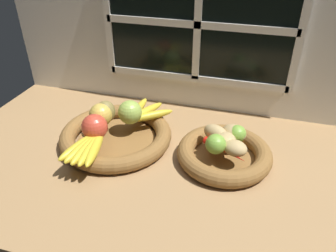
% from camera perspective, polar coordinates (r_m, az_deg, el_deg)
% --- Properties ---
extents(ground_plane, '(1.40, 0.90, 0.03)m').
position_cam_1_polar(ground_plane, '(1.02, 1.17, -4.83)').
color(ground_plane, '#9E774C').
extents(back_wall, '(1.40, 0.05, 0.55)m').
position_cam_1_polar(back_wall, '(1.14, 5.38, 16.02)').
color(back_wall, silver).
rests_on(back_wall, ground_plane).
extents(fruit_bowl_left, '(0.35, 0.35, 0.05)m').
position_cam_1_polar(fruit_bowl_left, '(1.04, -9.06, -1.68)').
color(fruit_bowl_left, brown).
rests_on(fruit_bowl_left, ground_plane).
extents(fruit_bowl_right, '(0.28, 0.28, 0.05)m').
position_cam_1_polar(fruit_bowl_right, '(0.97, 9.81, -4.83)').
color(fruit_bowl_right, brown).
rests_on(fruit_bowl_right, ground_plane).
extents(apple_golden_left, '(0.07, 0.07, 0.07)m').
position_cam_1_polar(apple_golden_left, '(1.03, -11.76, 1.85)').
color(apple_golden_left, gold).
rests_on(apple_golden_left, fruit_bowl_left).
extents(apple_red_front, '(0.08, 0.08, 0.08)m').
position_cam_1_polar(apple_red_front, '(0.98, -12.72, -0.17)').
color(apple_red_front, '#CC422D').
rests_on(apple_red_front, fruit_bowl_left).
extents(apple_green_back, '(0.08, 0.08, 0.08)m').
position_cam_1_polar(apple_green_back, '(1.03, -6.67, 2.41)').
color(apple_green_back, '#99B74C').
rests_on(apple_green_back, fruit_bowl_left).
extents(pear_brown, '(0.07, 0.07, 0.07)m').
position_cam_1_polar(pear_brown, '(1.05, -10.84, 2.50)').
color(pear_brown, olive).
rests_on(pear_brown, fruit_bowl_left).
extents(banana_bunch_front, '(0.11, 0.18, 0.03)m').
position_cam_1_polar(banana_bunch_front, '(0.94, -13.80, -3.45)').
color(banana_bunch_front, gold).
rests_on(banana_bunch_front, fruit_bowl_left).
extents(banana_bunch_back, '(0.14, 0.16, 0.03)m').
position_cam_1_polar(banana_bunch_back, '(1.08, -4.18, 2.40)').
color(banana_bunch_back, gold).
rests_on(banana_bunch_back, fruit_bowl_left).
extents(potato_oblong, '(0.09, 0.07, 0.05)m').
position_cam_1_polar(potato_oblong, '(0.96, 8.34, -1.22)').
color(potato_oblong, tan).
rests_on(potato_oblong, fruit_bowl_right).
extents(potato_small, '(0.08, 0.07, 0.04)m').
position_cam_1_polar(potato_small, '(0.91, 11.66, -3.81)').
color(potato_small, tan).
rests_on(potato_small, fruit_bowl_right).
extents(potato_large, '(0.09, 0.09, 0.04)m').
position_cam_1_polar(potato_large, '(0.94, 10.08, -2.48)').
color(potato_large, tan).
rests_on(potato_large, fruit_bowl_right).
extents(potato_back, '(0.09, 0.08, 0.05)m').
position_cam_1_polar(potato_back, '(0.97, 11.48, -1.21)').
color(potato_back, tan).
rests_on(potato_back, fruit_bowl_right).
extents(lime_near, '(0.06, 0.06, 0.06)m').
position_cam_1_polar(lime_near, '(0.91, 8.34, -3.15)').
color(lime_near, '#7AAD3D').
rests_on(lime_near, fruit_bowl_right).
extents(lime_far, '(0.05, 0.05, 0.05)m').
position_cam_1_polar(lime_far, '(0.96, 12.00, -1.35)').
color(lime_far, '#7AAD3D').
rests_on(lime_far, fruit_bowl_right).
extents(chili_pepper, '(0.13, 0.09, 0.02)m').
position_cam_1_polar(chili_pepper, '(0.92, 9.85, -4.19)').
color(chili_pepper, red).
rests_on(chili_pepper, fruit_bowl_right).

